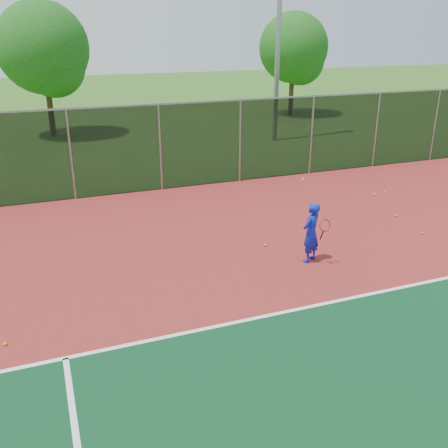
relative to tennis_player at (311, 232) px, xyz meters
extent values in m
cube|color=maroon|center=(1.02, -2.96, -0.77)|extent=(30.00, 20.00, 0.02)
cube|color=black|center=(1.02, 7.04, 0.74)|extent=(30.00, 0.04, 3.00)
cube|color=gray|center=(1.02, 7.04, 2.24)|extent=(30.00, 0.06, 0.06)
imported|color=#121DB1|center=(0.00, 0.00, 0.00)|extent=(0.66, 0.58, 1.51)
cylinder|color=black|center=(0.15, -0.25, 0.00)|extent=(0.03, 0.15, 0.27)
torus|color=#A51414|center=(0.15, -0.35, 0.30)|extent=(0.30, 0.13, 0.29)
sphere|color=#A7CA17|center=(-0.25, 0.10, 1.34)|extent=(0.07, 0.07, 0.07)
sphere|color=#A7CA17|center=(-0.66, 1.18, -0.73)|extent=(0.07, 0.07, 0.07)
sphere|color=#A7CA17|center=(3.82, 0.39, -0.73)|extent=(0.07, 0.07, 0.07)
sphere|color=#A7CA17|center=(4.73, 3.76, -0.73)|extent=(0.07, 0.07, 0.07)
sphere|color=#A7CA17|center=(-6.99, -1.16, -0.73)|extent=(0.07, 0.07, 0.07)
sphere|color=#A7CA17|center=(4.05, 1.79, -0.73)|extent=(0.07, 0.07, 0.07)
sphere|color=#A7CA17|center=(5.19, 3.83, -0.73)|extent=(0.07, 0.07, 0.07)
cylinder|color=gray|center=(5.52, 13.23, 5.51)|extent=(0.24, 0.24, 12.59)
cylinder|color=#332212|center=(-5.08, 18.37, 0.52)|extent=(0.30, 0.30, 2.59)
sphere|color=#175115|center=(-5.08, 18.37, 3.69)|extent=(4.61, 4.61, 4.61)
sphere|color=#175115|center=(-4.68, 18.07, 2.82)|extent=(3.17, 3.17, 3.17)
cylinder|color=#332212|center=(10.03, 20.05, 0.45)|extent=(0.30, 0.30, 2.46)
sphere|color=#175115|center=(10.03, 20.05, 3.45)|extent=(4.37, 4.37, 4.37)
sphere|color=#175115|center=(10.43, 19.75, 2.63)|extent=(3.00, 3.00, 3.00)
camera|label=1|loc=(-5.95, -9.73, 4.65)|focal=40.00mm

